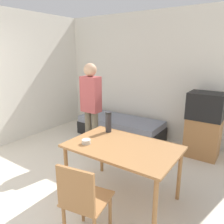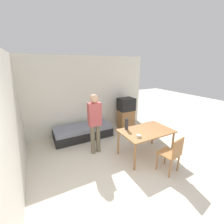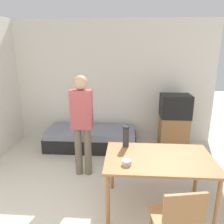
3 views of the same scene
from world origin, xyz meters
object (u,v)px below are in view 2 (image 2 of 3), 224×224
(dining_table, at_px, (146,133))
(person_standing, at_px, (95,120))
(wooden_chair, at_px, (173,153))
(mate_bowl, at_px, (139,136))
(tv, at_px, (126,113))
(thermos_flask, at_px, (127,124))
(daybed, at_px, (83,132))

(dining_table, height_order, person_standing, person_standing)
(dining_table, relative_size, wooden_chair, 1.52)
(mate_bowl, bearing_deg, person_standing, 126.63)
(tv, xyz_separation_m, mate_bowl, (-0.98, -2.07, 0.16))
(tv, relative_size, dining_table, 0.87)
(dining_table, height_order, thermos_flask, thermos_flask)
(daybed, distance_m, person_standing, 1.31)
(daybed, xyz_separation_m, person_standing, (0.04, -1.05, 0.78))
(thermos_flask, bearing_deg, person_standing, 146.64)
(daybed, xyz_separation_m, dining_table, (1.18, -1.82, 0.46))
(daybed, distance_m, tv, 1.79)
(mate_bowl, bearing_deg, thermos_flask, 91.69)
(tv, relative_size, thermos_flask, 3.98)
(thermos_flask, height_order, mate_bowl, thermos_flask)
(dining_table, distance_m, thermos_flask, 0.57)
(dining_table, distance_m, person_standing, 1.41)
(person_standing, bearing_deg, daybed, 92.01)
(daybed, height_order, tv, tv)
(thermos_flask, bearing_deg, mate_bowl, -88.31)
(tv, height_order, dining_table, tv)
(daybed, relative_size, wooden_chair, 2.14)
(tv, bearing_deg, dining_table, -107.16)
(dining_table, distance_m, mate_bowl, 0.48)
(tv, bearing_deg, thermos_flask, -122.68)
(daybed, relative_size, mate_bowl, 17.06)
(tv, height_order, wooden_chair, tv)
(person_standing, bearing_deg, dining_table, -33.91)
(tv, bearing_deg, wooden_chair, -100.55)
(person_standing, xyz_separation_m, mate_bowl, (0.73, -0.98, -0.21))
(person_standing, height_order, mate_bowl, person_standing)
(dining_table, height_order, mate_bowl, mate_bowl)
(person_standing, bearing_deg, thermos_flask, -33.36)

